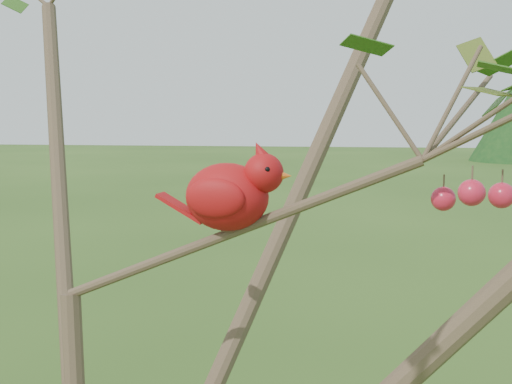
% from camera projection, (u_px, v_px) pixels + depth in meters
% --- Properties ---
extents(crabapple_tree, '(2.35, 2.05, 2.95)m').
position_uv_depth(crabapple_tree, '(79.00, 211.00, 0.99)').
color(crabapple_tree, '#443424').
rests_on(crabapple_tree, ground).
extents(cardinal, '(0.24, 0.13, 0.16)m').
position_uv_depth(cardinal, '(232.00, 193.00, 1.06)').
color(cardinal, '#B00F15').
rests_on(cardinal, ground).
extents(distant_trees, '(43.36, 16.32, 3.85)m').
position_uv_depth(distant_trees, '(366.00, 127.00, 25.40)').
color(distant_trees, '#443424').
rests_on(distant_trees, ground).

